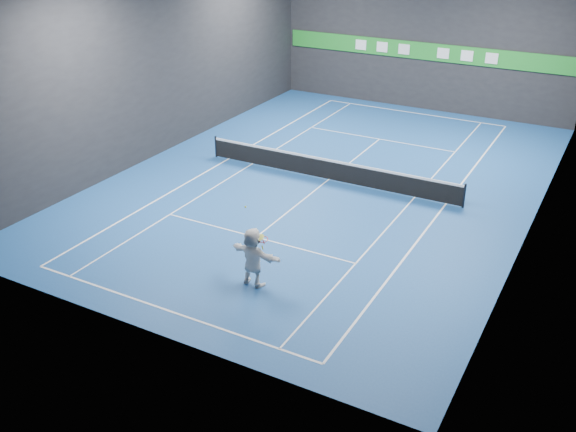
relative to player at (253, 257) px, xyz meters
The scene contains 19 objects.
ground 9.48m from the player, 100.11° to the left, with size 26.00×26.00×0.00m, color #19488B.
wall_back 22.61m from the player, 94.25° to the left, with size 18.00×0.10×9.00m, color black.
wall_front 5.35m from the player, 113.95° to the right, with size 18.00×0.10×9.00m, color black.
wall_left 14.55m from the player, 138.95° to the left, with size 0.10×26.00×9.00m, color black.
wall_right 12.33m from the player, 51.63° to the left, with size 0.10×26.00×9.00m, color black.
baseline_near 3.26m from the player, 122.33° to the right, with size 10.98×0.08×0.01m, color white.
baseline_far 21.26m from the player, 94.47° to the left, with size 10.98×0.08×0.01m, color white.
sideline_doubles_left 11.75m from the player, 127.60° to the left, with size 0.08×23.78×0.01m, color white.
sideline_doubles_right 10.09m from the player, 67.53° to the left, with size 0.08×23.78×0.01m, color white.
sideline_singles_left 10.97m from the player, 121.85° to the left, with size 0.06×23.78×0.01m, color white.
sideline_singles_right 9.65m from the player, 75.17° to the left, with size 0.06×23.78×0.01m, color white.
service_line_near 3.47m from the player, 119.89° to the left, with size 8.23×0.06×0.01m, color white.
service_line_far 15.80m from the player, 96.02° to the left, with size 8.23×0.06×0.01m, color white.
center_service_line 9.48m from the player, 100.11° to the left, with size 0.06×12.80×0.01m, color white.
player is the anchor object (origin of this frame).
tennis_ball 1.73m from the player, 160.13° to the left, with size 0.07×0.07×0.07m, color #E5FB29.
tennis_net 9.44m from the player, 100.11° to the left, with size 12.50×0.10×1.07m.
sponsor_banner 22.41m from the player, 94.26° to the left, with size 17.64×0.11×1.00m.
tennis_racket 0.79m from the player, ahead, with size 0.48×0.38×0.57m.
Camera 1 is at (11.40, -24.70, 11.46)m, focal length 40.00 mm.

